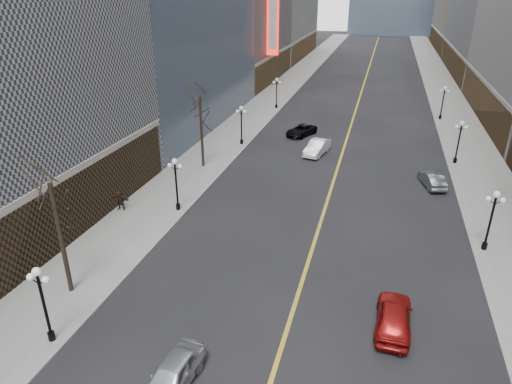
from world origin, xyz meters
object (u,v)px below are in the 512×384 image
Objects in this scene: streetlamp_east_1 at (492,215)px; car_sb_far at (432,180)px; car_nb_near at (172,375)px; streetlamp_west_3 at (277,90)px; car_nb_far at (301,130)px; streetlamp_east_2 at (459,138)px; streetlamp_east_3 at (443,99)px; streetlamp_west_0 at (42,297)px; streetlamp_west_2 at (241,121)px; car_sb_mid at (394,316)px; streetlamp_west_1 at (176,179)px; car_nb_mid at (317,147)px.

streetlamp_east_1 reaches higher than car_sb_far.
streetlamp_west_3 is at bearing 103.02° from car_nb_near.
streetlamp_east_1 is 29.46m from car_nb_far.
car_nb_far is (-17.48, 5.60, -2.24)m from streetlamp_east_2.
streetlamp_east_3 is 1.00× the size of streetlamp_west_0.
car_sb_far is (13.36, 28.12, -0.06)m from car_nb_near.
streetlamp_west_2 is (-23.60, 0.00, 0.00)m from streetlamp_east_2.
car_nb_near is (-16.16, -53.01, -2.16)m from streetlamp_east_3.
streetlamp_west_3 is 14.01m from car_nb_far.
streetlamp_east_3 is 46.54m from car_sb_mid.
streetlamp_west_2 reaches higher than car_nb_near.
streetlamp_west_1 is 24.48m from car_nb_far.
car_sb_mid is (-6.24, -28.07, -2.10)m from streetlamp_east_2.
car_sb_far is at bearing 28.11° from streetlamp_west_1.
streetlamp_east_1 is 1.00× the size of streetlamp_west_1.
streetlamp_east_3 reaches higher than car_nb_mid.
car_sb_far is (14.68, -12.49, 0.02)m from car_nb_far.
streetlamp_west_1 reaches higher than car_sb_far.
car_nb_mid is at bearing 92.29° from car_nb_near.
streetlamp_east_3 is (0.00, 36.00, 0.00)m from streetlamp_east_1.
streetlamp_west_1 reaches higher than car_nb_mid.
streetlamp_east_1 is 43.05m from streetlamp_west_3.
car_nb_mid is 1.02× the size of car_nb_far.
streetlamp_east_1 is at bearing 88.83° from car_sb_far.
streetlamp_east_1 is at bearing -56.75° from streetlamp_west_3.
streetlamp_west_3 is at bearing 90.00° from streetlamp_west_0.
car_sb_far is (-2.80, 11.11, -2.22)m from streetlamp_east_1.
streetlamp_west_1 is (-23.60, -18.00, 0.00)m from streetlamp_east_2.
streetlamp_east_1 is 0.94× the size of car_nb_mid.
car_sb_mid is (17.36, -10.07, -2.10)m from streetlamp_west_1.
streetlamp_west_3 is 0.94× the size of car_nb_mid.
streetlamp_west_2 is 18.00m from streetlamp_west_3.
streetlamp_west_2 is at bearing -173.86° from car_nb_mid.
streetlamp_west_3 is 53.57m from car_nb_near.
car_sb_far is (3.44, 21.18, -0.12)m from car_sb_mid.
streetlamp_west_1 is 1.09× the size of car_sb_far.
streetlamp_east_3 is at bearing 78.08° from car_nb_near.
car_sb_mid is (-6.24, -46.07, -2.10)m from streetlamp_east_3.
streetlamp_west_0 is (-23.60, -52.00, 0.00)m from streetlamp_east_3.
streetlamp_east_2 and streetlamp_east_3 have the same top height.
streetlamp_east_1 reaches higher than car_sb_mid.
car_sb_mid is at bearing 39.99° from car_nb_near.
car_nb_mid is at bearing 62.12° from streetlamp_west_1.
car_nb_far is at bearing 162.24° from streetlamp_east_2.
streetlamp_east_3 and streetlamp_west_3 have the same top height.
car_nb_near is 1.05× the size of car_sb_far.
car_sb_mid is 1.13× the size of car_sb_far.
car_sb_far is (-2.80, -6.89, -2.22)m from streetlamp_east_2.
car_nb_mid is (-14.53, -18.85, -2.11)m from streetlamp_east_3.
streetlamp_east_1 is at bearing -30.09° from car_nb_far.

